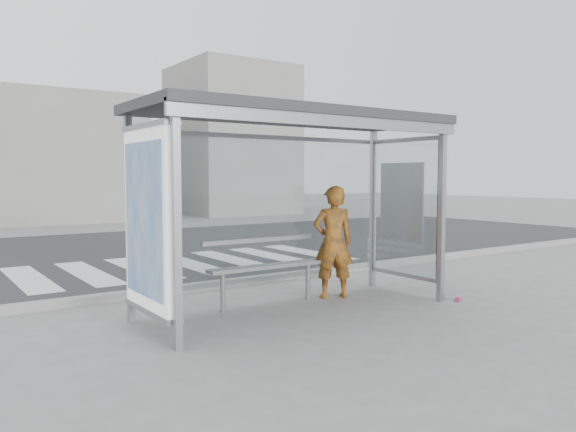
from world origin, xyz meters
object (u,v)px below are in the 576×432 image
(bus_shelter, at_px, (271,160))
(person, at_px, (333,242))
(bench, at_px, (266,266))
(soda_can, at_px, (458,299))

(bus_shelter, bearing_deg, person, 12.92)
(bench, relative_size, soda_can, 13.79)
(person, distance_m, soda_can, 1.94)
(bus_shelter, height_order, bench, bus_shelter)
(bench, bearing_deg, bus_shelter, -114.77)
(person, distance_m, bench, 1.10)
(person, height_order, soda_can, person)
(bus_shelter, distance_m, bench, 1.52)
(bus_shelter, height_order, person, bus_shelter)
(bench, xyz_separation_m, soda_can, (2.37, -1.35, -0.51))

